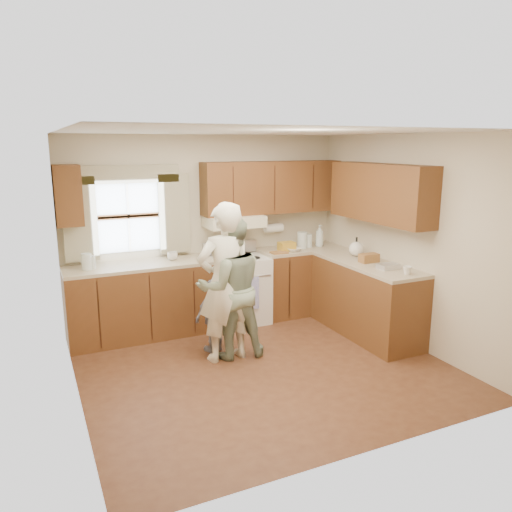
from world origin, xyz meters
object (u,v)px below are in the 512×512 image
stove (237,288)px  woman_left (225,283)px  woman_right (231,288)px  child (214,315)px

stove → woman_left: size_ratio=0.60×
stove → woman_left: woman_left is taller
stove → woman_right: size_ratio=0.67×
stove → child: stove is taller
stove → woman_right: (-0.50, -1.01, 0.33)m
child → woman_right: bearing=107.8°
stove → child: (-0.63, -0.81, -0.03)m
woman_left → woman_right: woman_left is taller
child → stove: bearing=-144.2°
woman_left → stove: bearing=-123.2°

